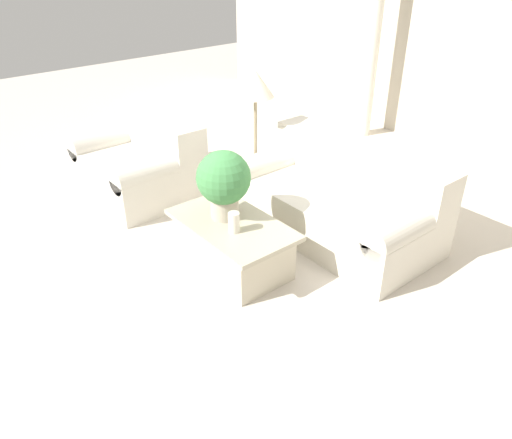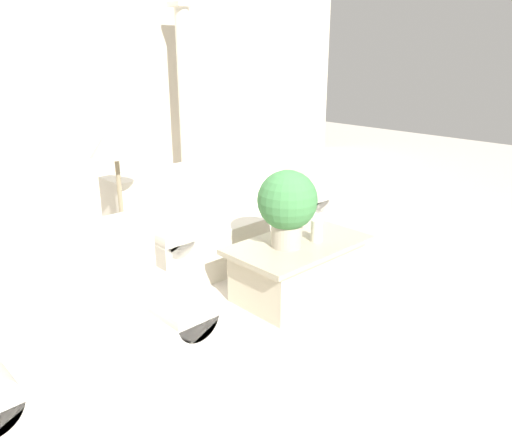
{
  "view_description": "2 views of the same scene",
  "coord_description": "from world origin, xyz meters",
  "px_view_note": "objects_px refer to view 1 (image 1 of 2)",
  "views": [
    {
      "loc": [
        2.83,
        -2.56,
        2.54
      ],
      "look_at": [
        0.06,
        -0.29,
        0.46
      ],
      "focal_mm": 35.0,
      "sensor_mm": 36.0,
      "label": 1
    },
    {
      "loc": [
        -2.76,
        -2.84,
        1.85
      ],
      "look_at": [
        -0.01,
        0.08,
        0.48
      ],
      "focal_mm": 35.0,
      "sensor_mm": 36.0,
      "label": 2
    }
  ],
  "objects_px": {
    "potted_plant": "(224,180)",
    "loveseat": "(142,162)",
    "coffee_table": "(233,244)",
    "floor_lamp": "(255,90)",
    "sofa_long": "(338,199)"
  },
  "relations": [
    {
      "from": "potted_plant",
      "to": "loveseat",
      "type": "bearing_deg",
      "value": 176.29
    },
    {
      "from": "coffee_table",
      "to": "floor_lamp",
      "type": "distance_m",
      "value": 1.67
    },
    {
      "from": "loveseat",
      "to": "sofa_long",
      "type": "bearing_deg",
      "value": 27.56
    },
    {
      "from": "sofa_long",
      "to": "floor_lamp",
      "type": "bearing_deg",
      "value": -173.02
    },
    {
      "from": "sofa_long",
      "to": "coffee_table",
      "type": "height_order",
      "value": "sofa_long"
    },
    {
      "from": "coffee_table",
      "to": "floor_lamp",
      "type": "bearing_deg",
      "value": 132.54
    },
    {
      "from": "coffee_table",
      "to": "potted_plant",
      "type": "height_order",
      "value": "potted_plant"
    },
    {
      "from": "potted_plant",
      "to": "coffee_table",
      "type": "bearing_deg",
      "value": -7.24
    },
    {
      "from": "loveseat",
      "to": "potted_plant",
      "type": "relative_size",
      "value": 2.29
    },
    {
      "from": "coffee_table",
      "to": "floor_lamp",
      "type": "xyz_separation_m",
      "value": [
        -0.93,
        1.02,
        0.94
      ]
    },
    {
      "from": "coffee_table",
      "to": "floor_lamp",
      "type": "height_order",
      "value": "floor_lamp"
    },
    {
      "from": "sofa_long",
      "to": "floor_lamp",
      "type": "xyz_separation_m",
      "value": [
        -1.08,
        -0.13,
        0.83
      ]
    },
    {
      "from": "sofa_long",
      "to": "floor_lamp",
      "type": "height_order",
      "value": "floor_lamp"
    },
    {
      "from": "loveseat",
      "to": "floor_lamp",
      "type": "xyz_separation_m",
      "value": [
        0.88,
        0.89,
        0.83
      ]
    },
    {
      "from": "sofa_long",
      "to": "loveseat",
      "type": "xyz_separation_m",
      "value": [
        -1.96,
        -1.03,
        0.01
      ]
    }
  ]
}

